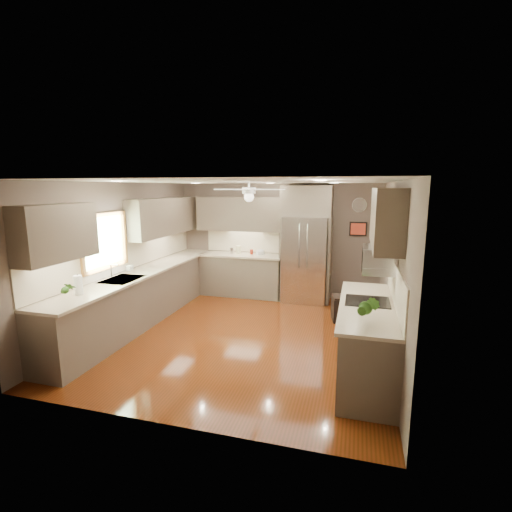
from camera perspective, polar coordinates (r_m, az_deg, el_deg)
The scene contains 27 objects.
floor at distance 6.32m, azimuth -1.80°, elevation -11.92°, with size 5.00×5.00×0.00m, color #482009.
ceiling at distance 5.84m, azimuth -1.95°, elevation 11.37°, with size 5.00×5.00×0.00m, color white.
wall_back at distance 8.34m, azimuth 3.23°, elevation 2.50°, with size 4.50×4.50×0.00m, color #64554C.
wall_front at distance 3.72m, azimuth -13.48°, elevation -8.01°, with size 4.50×4.50×0.00m, color #64554C.
wall_left at distance 6.96m, azimuth -19.86°, elevation 0.27°, with size 5.00×5.00×0.00m, color #64554C.
wall_right at distance 5.72m, azimuth 20.20°, elevation -1.87°, with size 5.00×5.00×0.00m, color #64554C.
canister_b at distance 8.34m, azimuth -3.74°, elevation 0.82°, with size 0.09×0.09×0.14m, color silver.
canister_c at distance 8.34m, azimuth -2.73°, elevation 0.97°, with size 0.11×0.11×0.18m, color beige.
canister_d at distance 8.24m, azimuth -0.69°, elevation 0.66°, with size 0.07×0.07×0.11m, color maroon.
soap_bottle at distance 6.86m, azimuth -18.74°, elevation -1.68°, with size 0.08×0.08×0.18m, color white.
potted_plant_left at distance 5.54m, azimuth -27.20°, elevation -4.47°, with size 0.16×0.11×0.30m, color #275217.
potted_plant_right at distance 4.30m, azimuth 16.94°, elevation -7.62°, with size 0.19×0.15×0.34m, color #275217.
bowl at distance 8.18m, azimuth 0.65°, elevation 0.33°, with size 0.20×0.20×0.05m, color beige.
left_run at distance 7.08m, azimuth -16.81°, elevation -5.74°, with size 0.65×4.70×1.45m.
back_run at distance 8.39m, azimuth -2.10°, elevation -2.77°, with size 1.85×0.65×1.45m.
uppers at distance 6.78m, azimuth -6.13°, elevation 5.89°, with size 4.50×4.70×0.95m.
window at distance 6.50m, azimuth -22.34°, elevation 2.09°, with size 0.05×1.12×0.92m.
sink at distance 6.45m, azimuth -19.90°, elevation -3.64°, with size 0.50×0.70×0.32m.
refrigerator at distance 7.90m, azimuth 7.67°, elevation 1.52°, with size 1.06×0.75×2.45m.
right_run at distance 5.16m, azimuth 16.73°, elevation -11.92°, with size 0.70×2.20×1.45m.
microwave at distance 5.12m, azimuth 18.35°, elevation -0.53°, with size 0.43×0.55×0.34m.
ceiling_fan at distance 6.13m, azimuth -1.09°, elevation 9.76°, with size 1.18×1.18×0.32m.
recessed_lights at distance 6.24m, azimuth -1.19°, elevation 11.26°, with size 2.84×3.14×0.01m.
wall_clock at distance 8.07m, azimuth 15.61°, elevation 7.57°, with size 0.30×0.03×0.30m.
framed_print at distance 8.10m, azimuth 15.44°, elevation 4.03°, with size 0.36×0.03×0.30m.
stool at distance 7.00m, azimuth 13.22°, elevation -7.87°, with size 0.45×0.45×0.46m.
paper_towel at distance 5.72m, azimuth -25.67°, elevation -4.03°, with size 0.12×0.12×0.29m.
Camera 1 is at (1.74, -5.58, 2.42)m, focal length 26.00 mm.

